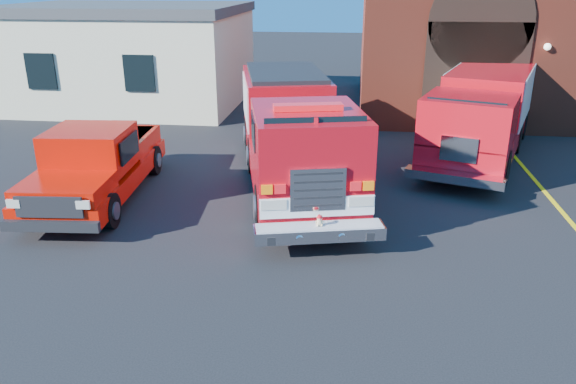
# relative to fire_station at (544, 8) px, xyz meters

# --- Properties ---
(ground) EXTENTS (100.00, 100.00, 0.00)m
(ground) POSITION_rel_fire_station_xyz_m (-8.99, -13.98, -4.25)
(ground) COLOR black
(ground) RESTS_ON ground
(parking_stripe_near) EXTENTS (0.12, 3.00, 0.01)m
(parking_stripe_near) POSITION_rel_fire_station_xyz_m (-2.49, -12.98, -4.25)
(parking_stripe_near) COLOR yellow
(parking_stripe_near) RESTS_ON ground
(parking_stripe_mid) EXTENTS (0.12, 3.00, 0.01)m
(parking_stripe_mid) POSITION_rel_fire_station_xyz_m (-2.49, -9.98, -4.25)
(parking_stripe_mid) COLOR yellow
(parking_stripe_mid) RESTS_ON ground
(parking_stripe_far) EXTENTS (0.12, 3.00, 0.01)m
(parking_stripe_far) POSITION_rel_fire_station_xyz_m (-2.49, -6.98, -4.25)
(parking_stripe_far) COLOR yellow
(parking_stripe_far) RESTS_ON ground
(fire_station) EXTENTS (15.20, 10.20, 8.45)m
(fire_station) POSITION_rel_fire_station_xyz_m (0.00, 0.00, 0.00)
(fire_station) COLOR maroon
(fire_station) RESTS_ON ground
(side_building) EXTENTS (10.20, 8.20, 4.35)m
(side_building) POSITION_rel_fire_station_xyz_m (-17.99, -0.99, -2.05)
(side_building) COLOR beige
(side_building) RESTS_ON ground
(fire_engine) EXTENTS (4.56, 9.51, 2.83)m
(fire_engine) POSITION_rel_fire_station_xyz_m (-9.36, -10.98, -2.79)
(fire_engine) COLOR black
(fire_engine) RESTS_ON ground
(pickup_truck) EXTENTS (2.56, 6.02, 1.92)m
(pickup_truck) POSITION_rel_fire_station_xyz_m (-14.27, -12.77, -3.34)
(pickup_truck) COLOR black
(pickup_truck) RESTS_ON ground
(secondary_truck) EXTENTS (4.99, 8.41, 2.61)m
(secondary_truck) POSITION_rel_fire_station_xyz_m (-3.67, -7.71, -2.83)
(secondary_truck) COLOR black
(secondary_truck) RESTS_ON ground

